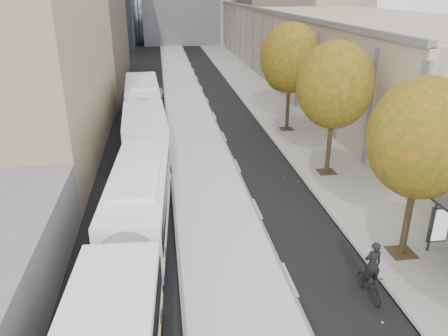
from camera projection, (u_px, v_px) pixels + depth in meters
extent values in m
cube|color=silver|center=(190.00, 119.00, 37.92)|extent=(4.25, 150.00, 0.15)
cube|color=gray|center=(280.00, 116.00, 39.00)|extent=(4.75, 150.00, 0.08)
cube|color=gray|center=(304.00, 35.00, 65.51)|extent=(18.00, 92.00, 8.00)
cylinder|color=black|center=(407.00, 220.00, 18.18)|extent=(0.28, 0.28, 3.24)
sphere|color=#184E0E|center=(422.00, 138.00, 16.81)|extent=(4.20, 4.20, 4.20)
cylinder|color=black|center=(329.00, 146.00, 26.38)|extent=(0.28, 0.28, 3.38)
sphere|color=#184E0E|center=(335.00, 85.00, 24.96)|extent=(4.40, 4.40, 4.40)
cylinder|color=black|center=(288.00, 108.00, 34.58)|extent=(0.28, 0.28, 3.51)
sphere|color=#184E0E|center=(291.00, 58.00, 33.11)|extent=(4.60, 4.60, 4.60)
cube|color=white|center=(131.00, 248.00, 16.65)|extent=(3.46, 17.29, 2.86)
cube|color=black|center=(130.00, 236.00, 16.45)|extent=(3.48, 16.61, 0.99)
cube|color=white|center=(144.00, 114.00, 33.98)|extent=(3.53, 18.92, 3.14)
cube|color=black|center=(143.00, 106.00, 33.76)|extent=(3.56, 18.17, 1.09)
cube|color=#136B52|center=(140.00, 162.00, 25.54)|extent=(1.99, 0.15, 1.21)
imported|color=black|center=(369.00, 284.00, 16.06)|extent=(0.59, 1.83, 1.09)
imported|color=black|center=(372.00, 264.00, 15.73)|extent=(0.69, 0.47, 1.83)
sphere|color=green|center=(375.00, 248.00, 15.47)|extent=(0.28, 0.28, 0.28)
imported|color=#BDBDBD|center=(153.00, 94.00, 44.05)|extent=(2.38, 4.17, 1.34)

